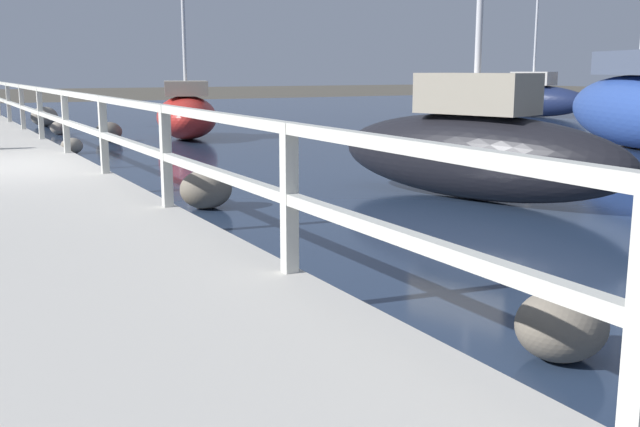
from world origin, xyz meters
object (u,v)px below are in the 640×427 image
object	(u,v)px
sailboat_navy	(533,98)
sailboat_black	(474,149)
sailboat_blue	(637,107)
sailboat_red	(187,114)

from	to	relation	value
sailboat_navy	sailboat_black	distance (m)	18.85
sailboat_blue	sailboat_red	bearing A→B (deg)	163.01
sailboat_blue	sailboat_navy	bearing A→B (deg)	80.55
sailboat_red	sailboat_navy	bearing A→B (deg)	27.17
sailboat_navy	sailboat_black	size ratio (longest dim) A/B	1.02
sailboat_red	sailboat_navy	distance (m)	14.40
sailboat_red	sailboat_navy	xyz separation A→B (m)	(14.15, 2.67, 0.04)
sailboat_red	sailboat_navy	world-z (taller)	sailboat_red
sailboat_red	sailboat_black	distance (m)	10.42
sailboat_navy	sailboat_black	xyz separation A→B (m)	(-13.58, -13.07, 0.01)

